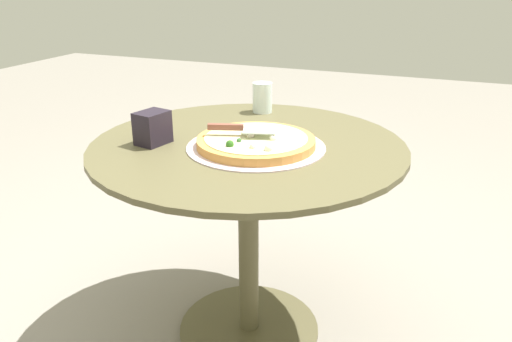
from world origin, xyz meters
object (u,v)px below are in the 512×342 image
Objects in this scene: pizza_server at (242,128)px; napkin_dispenser at (153,128)px; patio_table at (248,195)px; pizza_on_tray at (256,143)px; drinking_cup at (262,98)px.

pizza_server is 2.10× the size of napkin_dispenser.
pizza_on_tray is (0.04, -0.03, 0.20)m from patio_table.
pizza_on_tray is at bearing -71.60° from drinking_cup.
napkin_dispenser is at bearing -162.43° from pizza_server.
pizza_server is at bearing -102.83° from patio_table.
pizza_server is at bearing -78.00° from drinking_cup.
pizza_server reaches higher than pizza_on_tray.
napkin_dispenser is (-0.27, -0.08, -0.00)m from pizza_server.
drinking_cup is 1.10× the size of napkin_dispenser.
drinking_cup reaches higher than pizza_on_tray.
drinking_cup is at bearing -8.58° from napkin_dispenser.
drinking_cup is at bearing 102.00° from pizza_server.
drinking_cup is at bearing 108.40° from pizza_on_tray.
drinking_cup is 0.51m from napkin_dispenser.
pizza_server is 0.28m from napkin_dispenser.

